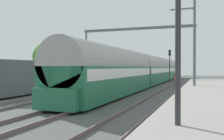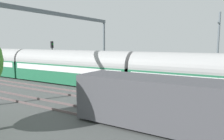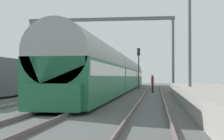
{
  "view_description": "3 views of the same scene",
  "coord_description": "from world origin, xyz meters",
  "px_view_note": "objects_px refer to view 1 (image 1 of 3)",
  "views": [
    {
      "loc": [
        8.76,
        -16.14,
        2.28
      ],
      "look_at": [
        1.9,
        2.85,
        2.08
      ],
      "focal_mm": 40.67,
      "sensor_mm": 36.0,
      "label": 1
    },
    {
      "loc": [
        -17.05,
        2.22,
        4.78
      ],
      "look_at": [
        -0.63,
        11.92,
        2.37
      ],
      "focal_mm": 34.24,
      "sensor_mm": 36.0,
      "label": 2
    },
    {
      "loc": [
        6.0,
        -18.48,
        1.53
      ],
      "look_at": [
        0.95,
        20.69,
        2.29
      ],
      "focal_mm": 55.59,
      "sensor_mm": 36.0,
      "label": 3
    }
  ],
  "objects_px": {
    "person_crossing": "(175,78)",
    "railway_signal_far": "(170,61)",
    "freight_car": "(41,76)",
    "passenger_train": "(151,70)",
    "catenary_gantry": "(136,42)",
    "railway_signal_near": "(178,18)"
  },
  "relations": [
    {
      "from": "freight_car",
      "to": "person_crossing",
      "type": "distance_m",
      "value": 15.35
    },
    {
      "from": "passenger_train",
      "to": "freight_car",
      "type": "xyz_separation_m",
      "value": [
        -7.62,
        -15.06,
        -0.5
      ]
    },
    {
      "from": "railway_signal_near",
      "to": "catenary_gantry",
      "type": "distance_m",
      "value": 29.3
    },
    {
      "from": "freight_car",
      "to": "person_crossing",
      "type": "relative_size",
      "value": 7.51
    },
    {
      "from": "passenger_train",
      "to": "railway_signal_far",
      "type": "bearing_deg",
      "value": 68.22
    },
    {
      "from": "person_crossing",
      "to": "catenary_gantry",
      "type": "distance_m",
      "value": 8.26
    },
    {
      "from": "railway_signal_near",
      "to": "railway_signal_far",
      "type": "relative_size",
      "value": 1.09
    },
    {
      "from": "person_crossing",
      "to": "railway_signal_far",
      "type": "height_order",
      "value": "railway_signal_far"
    },
    {
      "from": "person_crossing",
      "to": "catenary_gantry",
      "type": "bearing_deg",
      "value": 60.73
    },
    {
      "from": "freight_car",
      "to": "railway_signal_near",
      "type": "height_order",
      "value": "railway_signal_near"
    },
    {
      "from": "railway_signal_far",
      "to": "freight_car",
      "type": "bearing_deg",
      "value": -115.65
    },
    {
      "from": "passenger_train",
      "to": "freight_car",
      "type": "bearing_deg",
      "value": -116.84
    },
    {
      "from": "person_crossing",
      "to": "catenary_gantry",
      "type": "relative_size",
      "value": 0.11
    },
    {
      "from": "person_crossing",
      "to": "railway_signal_far",
      "type": "distance_m",
      "value": 9.93
    },
    {
      "from": "person_crossing",
      "to": "railway_signal_far",
      "type": "relative_size",
      "value": 0.34
    },
    {
      "from": "railway_signal_far",
      "to": "railway_signal_near",
      "type": "bearing_deg",
      "value": -82.66
    },
    {
      "from": "railway_signal_far",
      "to": "catenary_gantry",
      "type": "distance_m",
      "value": 7.48
    },
    {
      "from": "passenger_train",
      "to": "catenary_gantry",
      "type": "bearing_deg",
      "value": -150.84
    },
    {
      "from": "freight_car",
      "to": "railway_signal_near",
      "type": "xyz_separation_m",
      "value": [
        13.9,
        -14.04,
        1.99
      ]
    },
    {
      "from": "catenary_gantry",
      "to": "freight_car",
      "type": "bearing_deg",
      "value": -112.21
    },
    {
      "from": "person_crossing",
      "to": "passenger_train",
      "type": "bearing_deg",
      "value": 41.99
    },
    {
      "from": "person_crossing",
      "to": "railway_signal_near",
      "type": "height_order",
      "value": "railway_signal_near"
    }
  ]
}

